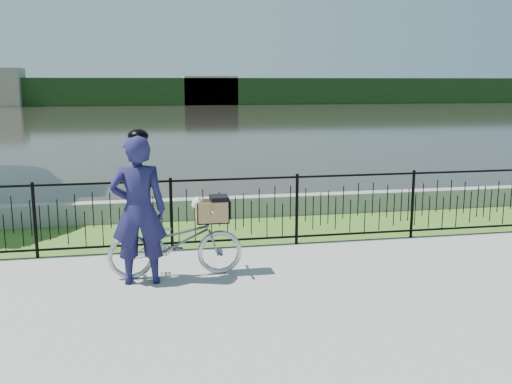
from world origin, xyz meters
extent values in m
plane|color=gray|center=(0.00, 0.00, 0.00)|extent=(120.00, 120.00, 0.00)
cube|color=#416B22|center=(0.00, 2.60, 0.00)|extent=(60.00, 2.00, 0.01)
plane|color=black|center=(0.00, 33.00, 0.00)|extent=(120.00, 120.00, 0.00)
cube|color=gray|center=(0.00, 3.60, 0.20)|extent=(60.00, 0.30, 0.40)
cube|color=#203F18|center=(0.00, 60.00, 1.50)|extent=(120.00, 6.00, 3.00)
cube|color=#9F9580|center=(6.00, 58.50, 1.60)|extent=(6.00, 3.00, 3.20)
imported|color=#A6ABB1|center=(-1.00, 0.40, 0.47)|extent=(1.80, 0.63, 0.94)
cube|color=black|center=(-0.50, 0.40, 0.73)|extent=(0.38, 0.18, 0.02)
cube|color=#9C7848|center=(-0.50, 0.40, 0.74)|extent=(0.43, 0.29, 0.01)
cube|color=#9C7848|center=(-0.50, 0.54, 0.88)|extent=(0.43, 0.01, 0.29)
cube|color=#9C7848|center=(-0.50, 0.26, 0.88)|extent=(0.43, 0.02, 0.29)
cube|color=#9C7848|center=(-0.29, 0.40, 0.88)|extent=(0.02, 0.29, 0.29)
cube|color=#9C7848|center=(-0.71, 0.40, 0.88)|extent=(0.01, 0.29, 0.29)
cube|color=black|center=(-0.41, 0.40, 1.05)|extent=(0.24, 0.30, 0.06)
cube|color=black|center=(-0.28, 0.40, 0.91)|extent=(0.02, 0.30, 0.24)
ellipsoid|color=silver|center=(-0.52, 0.40, 0.86)|extent=(0.31, 0.22, 0.20)
sphere|color=silver|center=(-0.70, 0.38, 1.00)|extent=(0.15, 0.15, 0.15)
sphere|color=silver|center=(-0.75, 0.36, 0.97)|extent=(0.07, 0.07, 0.07)
sphere|color=black|center=(-0.77, 0.35, 0.97)|extent=(0.02, 0.02, 0.02)
cone|color=#A26F43|center=(-0.70, 0.44, 1.06)|extent=(0.06, 0.08, 0.08)
cone|color=#A26F43|center=(-0.68, 0.34, 1.06)|extent=(0.06, 0.08, 0.08)
imported|color=#19173F|center=(-1.47, 0.22, 0.97)|extent=(0.72, 0.49, 1.94)
ellipsoid|color=black|center=(-1.47, 0.22, 1.92)|extent=(0.26, 0.29, 0.18)
camera|label=1|loc=(-1.34, -7.05, 2.59)|focal=40.00mm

